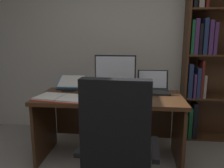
{
  "coord_description": "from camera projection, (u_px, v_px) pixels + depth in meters",
  "views": [
    {
      "loc": [
        0.05,
        -0.96,
        1.34
      ],
      "look_at": [
        -0.19,
        1.32,
        0.87
      ],
      "focal_mm": 36.19,
      "sensor_mm": 36.0,
      "label": 1
    }
  ],
  "objects": [
    {
      "name": "monitor",
      "position": [
        115.0,
        73.0,
        2.58
      ],
      "size": [
        0.47,
        0.16,
        0.42
      ],
      "color": "black",
      "rests_on": "desk"
    },
    {
      "name": "laptop",
      "position": [
        153.0,
        88.0,
        2.57
      ],
      "size": [
        0.36,
        0.29,
        0.24
      ],
      "color": "black",
      "rests_on": "desk"
    },
    {
      "name": "desk",
      "position": [
        110.0,
        112.0,
        2.53
      ],
      "size": [
        1.55,
        0.69,
        0.73
      ],
      "color": "#4C2D19",
      "rests_on": "ground"
    },
    {
      "name": "pen",
      "position": [
        90.0,
        93.0,
        2.49
      ],
      "size": [
        0.13,
        0.06,
        0.01
      ],
      "primitive_type": "cylinder",
      "rotation": [
        0.0,
        1.57,
        -0.37
      ],
      "color": "navy",
      "rests_on": "notepad"
    },
    {
      "name": "computer_mouse",
      "position": [
        142.0,
        98.0,
        2.27
      ],
      "size": [
        0.06,
        0.1,
        0.04
      ],
      "primitive_type": "ellipsoid",
      "color": "black",
      "rests_on": "desk"
    },
    {
      "name": "office_chair",
      "position": [
        117.0,
        159.0,
        1.68
      ],
      "size": [
        0.63,
        0.6,
        1.08
      ],
      "rotation": [
        0.0,
        0.0,
        -0.05
      ],
      "color": "black",
      "rests_on": "ground"
    },
    {
      "name": "reading_stand_with_book",
      "position": [
        71.0,
        83.0,
        2.74
      ],
      "size": [
        0.32,
        0.29,
        0.15
      ],
      "color": "black",
      "rests_on": "desk"
    },
    {
      "name": "keyboard",
      "position": [
        112.0,
        98.0,
        2.3
      ],
      "size": [
        0.42,
        0.15,
        0.02
      ],
      "primitive_type": "cube",
      "color": "black",
      "rests_on": "desk"
    },
    {
      "name": "notepad",
      "position": [
        88.0,
        94.0,
        2.5
      ],
      "size": [
        0.19,
        0.23,
        0.01
      ],
      "primitive_type": "cube",
      "rotation": [
        0.0,
        0.0,
        -0.19
      ],
      "color": "white",
      "rests_on": "desk"
    },
    {
      "name": "bookshelf",
      "position": [
        210.0,
        56.0,
        2.9
      ],
      "size": [
        0.89,
        0.29,
        2.25
      ],
      "color": "#4C2D19",
      "rests_on": "ground"
    },
    {
      "name": "open_binder",
      "position": [
        61.0,
        98.0,
        2.3
      ],
      "size": [
        0.56,
        0.37,
        0.02
      ],
      "rotation": [
        0.0,
        0.0,
        -0.16
      ],
      "color": "#DB422D",
      "rests_on": "desk"
    },
    {
      "name": "wall_back",
      "position": [
        133.0,
        31.0,
        3.15
      ],
      "size": [
        5.12,
        0.12,
        2.88
      ],
      "primitive_type": "cube",
      "color": "beige",
      "rests_on": "ground"
    }
  ]
}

